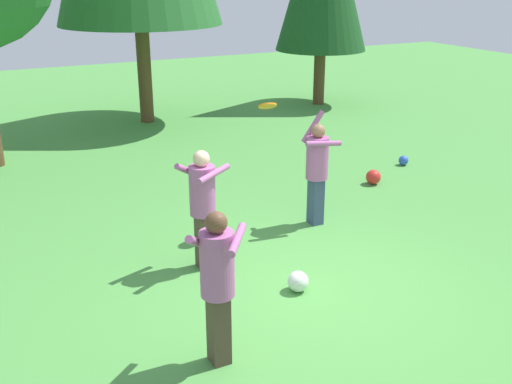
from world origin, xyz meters
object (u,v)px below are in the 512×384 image
object	(u,v)px
person_thrower	(317,166)
frisbee	(267,106)
ball_blue	(403,160)
ball_white	(298,281)
person_catcher	(203,200)
person_bystander	(217,276)
ball_red	(373,177)

from	to	relation	value
person_thrower	frisbee	world-z (taller)	frisbee
frisbee	ball_blue	bearing A→B (deg)	21.74
frisbee	ball_white	size ratio (longest dim) A/B	1.22
ball_white	person_catcher	bearing A→B (deg)	125.00
ball_blue	ball_white	world-z (taller)	ball_white
person_bystander	ball_blue	bearing A→B (deg)	-18.12
person_thrower	person_catcher	size ratio (longest dim) A/B	1.08
person_bystander	ball_white	xyz separation A→B (m)	(1.45, 0.87, -0.85)
person_bystander	ball_white	bearing A→B (deg)	-22.90
ball_white	person_thrower	bearing A→B (deg)	52.22
frisbee	ball_red	bearing A→B (deg)	19.03
ball_blue	ball_red	world-z (taller)	ball_red
person_bystander	ball_red	distance (m)	6.03
person_catcher	frisbee	bearing A→B (deg)	0.00
ball_blue	ball_white	distance (m)	5.69
person_catcher	frisbee	xyz separation A→B (m)	(1.32, 0.69, 0.98)
person_thrower	ball_blue	xyz separation A→B (m)	(3.21, 1.72, -0.86)
person_bystander	frisbee	xyz separation A→B (m)	(1.98, 2.70, 0.96)
ball_blue	ball_white	size ratio (longest dim) A/B	0.75
person_bystander	ball_blue	distance (m)	7.43
ball_blue	ball_red	size ratio (longest dim) A/B	0.72
person_catcher	ball_white	xyz separation A→B (m)	(0.79, -1.13, -0.84)
person_thrower	person_bystander	bearing A→B (deg)	51.11
person_thrower	ball_white	distance (m)	2.32
person_bystander	ball_white	world-z (taller)	person_bystander
frisbee	ball_blue	world-z (taller)	frisbee
person_catcher	ball_blue	world-z (taller)	person_catcher
ball_red	ball_blue	bearing A→B (deg)	27.31
person_thrower	person_bystander	world-z (taller)	person_thrower
frisbee	ball_blue	distance (m)	4.70
person_catcher	ball_red	xyz separation A→B (m)	(4.07, 1.64, -0.83)
frisbee	ball_red	world-z (taller)	frisbee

